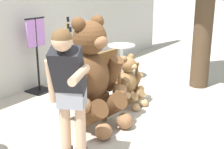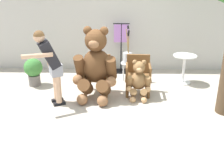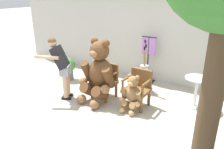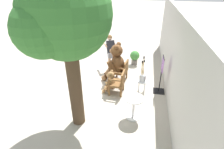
{
  "view_description": "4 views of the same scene",
  "coord_description": "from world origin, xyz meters",
  "views": [
    {
      "loc": [
        -3.65,
        -2.18,
        1.99
      ],
      "look_at": [
        -0.08,
        0.32,
        0.67
      ],
      "focal_mm": 50.0,
      "sensor_mm": 36.0,
      "label": 1
    },
    {
      "loc": [
        0.01,
        -4.61,
        2.35
      ],
      "look_at": [
        -0.11,
        -0.02,
        0.67
      ],
      "focal_mm": 40.0,
      "sensor_mm": 36.0,
      "label": 2
    },
    {
      "loc": [
        2.34,
        -3.63,
        2.55
      ],
      "look_at": [
        -0.05,
        0.3,
        0.79
      ],
      "focal_mm": 35.0,
      "sensor_mm": 36.0,
      "label": 3
    },
    {
      "loc": [
        5.62,
        1.41,
        3.65
      ],
      "look_at": [
        0.27,
        0.38,
        0.63
      ],
      "focal_mm": 28.0,
      "sensor_mm": 36.0,
      "label": 4
    }
  ],
  "objects": [
    {
      "name": "ground_plane",
      "position": [
        0.0,
        0.0,
        0.0
      ],
      "size": [
        60.0,
        60.0,
        0.0
      ],
      "primitive_type": "plane",
      "color": "#B2A899"
    },
    {
      "name": "back_wall",
      "position": [
        0.0,
        2.4,
        1.4
      ],
      "size": [
        10.0,
        0.16,
        2.8
      ],
      "primitive_type": "cube",
      "color": "beige",
      "rests_on": "ground"
    },
    {
      "name": "wooden_chair_left",
      "position": [
        -0.44,
        0.63,
        0.46
      ],
      "size": [
        0.62,
        0.59,
        0.86
      ],
      "color": "brown",
      "rests_on": "ground"
    },
    {
      "name": "wooden_chair_right",
      "position": [
        0.45,
        0.63,
        0.46
      ],
      "size": [
        0.58,
        0.55,
        0.86
      ],
      "color": "brown",
      "rests_on": "ground"
    },
    {
      "name": "teddy_bear_large",
      "position": [
        -0.46,
        0.37,
        0.76
      ],
      "size": [
        0.94,
        0.92,
        1.54
      ],
      "color": "brown",
      "rests_on": "ground"
    },
    {
      "name": "teddy_bear_small",
      "position": [
        0.45,
        0.34,
        0.42
      ],
      "size": [
        0.51,
        0.49,
        0.86
      ],
      "color": "olive",
      "rests_on": "ground"
    },
    {
      "name": "person_visitor",
      "position": [
        -1.32,
        0.01,
        0.92
      ],
      "size": [
        0.67,
        0.69,
        1.54
      ],
      "color": "black",
      "rests_on": "ground"
    },
    {
      "name": "white_stool",
      "position": [
        0.24,
        1.46,
        0.36
      ],
      "size": [
        0.34,
        0.34,
        0.46
      ],
      "color": "silver",
      "rests_on": "ground"
    },
    {
      "name": "brush_bucket",
      "position": [
        0.24,
        1.46,
        0.64
      ],
      "size": [
        0.22,
        0.22,
        0.94
      ],
      "color": "silver",
      "rests_on": "white_stool"
    },
    {
      "name": "round_side_table",
      "position": [
        1.63,
        1.27,
        0.45
      ],
      "size": [
        0.56,
        0.56,
        0.72
      ],
      "color": "white",
      "rests_on": "ground"
    },
    {
      "name": "patio_tree",
      "position": [
        2.17,
        -0.3,
        2.89
      ],
      "size": [
        2.07,
        1.97,
        3.96
      ],
      "color": "#473523",
      "rests_on": "ground"
    },
    {
      "name": "potted_plant",
      "position": [
        -2.03,
        1.02,
        0.4
      ],
      "size": [
        0.44,
        0.44,
        0.68
      ],
      "color": "slate",
      "rests_on": "ground"
    },
    {
      "name": "clothing_display_stand",
      "position": [
        0.09,
        2.08,
        0.72
      ],
      "size": [
        0.44,
        0.4,
        1.36
      ],
      "color": "black",
      "rests_on": "ground"
    }
  ]
}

